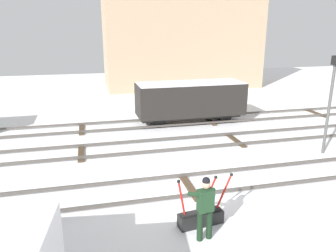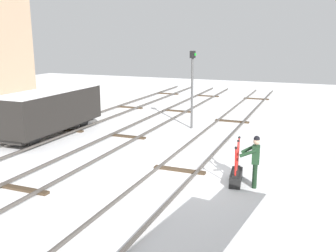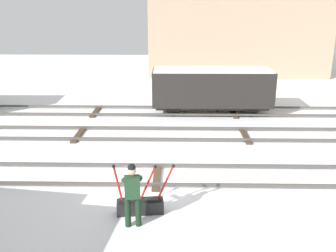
% 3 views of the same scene
% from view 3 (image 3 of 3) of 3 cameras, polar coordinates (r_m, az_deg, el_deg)
% --- Properties ---
extents(ground_plane, '(60.00, 60.00, 0.00)m').
position_cam_3_polar(ground_plane, '(12.32, -1.65, -7.79)').
color(ground_plane, white).
extents(track_main_line, '(44.00, 1.94, 0.18)m').
position_cam_3_polar(track_main_line, '(12.27, -1.66, -7.34)').
color(track_main_line, '#4C4742').
rests_on(track_main_line, ground_plane).
extents(track_siding_near, '(44.00, 1.94, 0.18)m').
position_cam_3_polar(track_siding_near, '(15.99, -0.97, -1.17)').
color(track_siding_near, '#4C4742').
rests_on(track_siding_near, ground_plane).
extents(track_siding_far, '(44.00, 1.94, 0.18)m').
position_cam_3_polar(track_siding_far, '(19.36, -0.58, 2.28)').
color(track_siding_far, '#4C4742').
rests_on(track_siding_far, ground_plane).
extents(switch_lever_frame, '(1.62, 0.51, 1.44)m').
position_cam_3_polar(switch_lever_frame, '(10.35, -4.16, -11.69)').
color(switch_lever_frame, black).
rests_on(switch_lever_frame, ground_plane).
extents(rail_worker, '(0.59, 0.66, 1.70)m').
position_cam_3_polar(rail_worker, '(9.50, -5.37, -9.74)').
color(rail_worker, black).
rests_on(rail_worker, ground_plane).
extents(apartment_building, '(13.61, 5.55, 10.23)m').
position_cam_3_polar(apartment_building, '(30.80, 10.36, 17.32)').
color(apartment_building, tan).
rests_on(apartment_building, ground_plane).
extents(freight_car_back_track, '(5.90, 2.02, 2.26)m').
position_cam_3_polar(freight_car_back_track, '(19.14, 6.61, 5.69)').
color(freight_car_back_track, '#2D2B28').
rests_on(freight_car_back_track, ground_plane).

